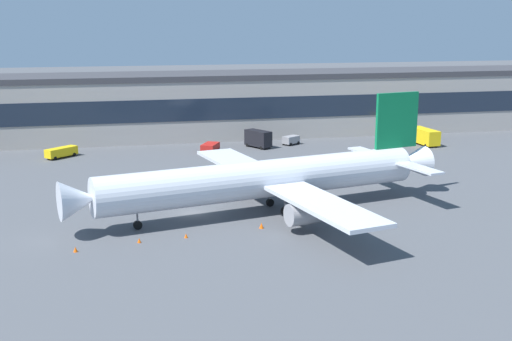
% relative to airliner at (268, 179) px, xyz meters
% --- Properties ---
extents(ground_plane, '(600.00, 600.00, 0.00)m').
position_rel_airliner_xyz_m(ground_plane, '(-10.09, 1.56, -4.69)').
color(ground_plane, '#4C4F54').
extents(terminal_building, '(198.98, 17.14, 14.22)m').
position_rel_airliner_xyz_m(terminal_building, '(-10.09, 61.48, 2.44)').
color(terminal_building, '#9E9993').
rests_on(terminal_building, ground_plane).
extents(airliner, '(53.93, 46.50, 15.42)m').
position_rel_airliner_xyz_m(airliner, '(0.00, 0.00, 0.00)').
color(airliner, silver).
rests_on(airliner, ground_plane).
extents(belt_loader, '(6.10, 5.77, 1.95)m').
position_rel_airliner_xyz_m(belt_loader, '(-30.29, 43.59, -3.53)').
color(belt_loader, yellow).
rests_on(belt_loader, ground_plane).
extents(stair_truck, '(5.06, 6.40, 3.55)m').
position_rel_airliner_xyz_m(stair_truck, '(8.76, 45.55, -2.71)').
color(stair_truck, black).
rests_on(stair_truck, ground_plane).
extents(fuel_truck, '(3.56, 8.62, 3.35)m').
position_rel_airliner_xyz_m(fuel_truck, '(43.74, 41.29, -2.80)').
color(fuel_truck, yellow).
rests_on(fuel_truck, ground_plane).
extents(pushback_tractor, '(4.46, 5.46, 1.75)m').
position_rel_airliner_xyz_m(pushback_tractor, '(-1.63, 42.68, -3.64)').
color(pushback_tractor, red).
rests_on(pushback_tractor, ground_plane).
extents(baggage_tug, '(4.10, 3.68, 1.85)m').
position_rel_airliner_xyz_m(baggage_tug, '(16.20, 46.94, -3.60)').
color(baggage_tug, gray).
rests_on(baggage_tug, ground_plane).
extents(traffic_cone_0, '(0.50, 0.50, 0.63)m').
position_rel_airliner_xyz_m(traffic_cone_0, '(-25.15, -10.79, -4.37)').
color(traffic_cone_0, '#F2590C').
rests_on(traffic_cone_0, ground_plane).
extents(traffic_cone_1, '(0.57, 0.57, 0.72)m').
position_rel_airliner_xyz_m(traffic_cone_1, '(-2.57, -6.94, -4.33)').
color(traffic_cone_1, '#F2590C').
rests_on(traffic_cone_1, ground_plane).
extents(traffic_cone_2, '(0.44, 0.44, 0.55)m').
position_rel_airliner_xyz_m(traffic_cone_2, '(-12.31, -8.56, -4.41)').
color(traffic_cone_2, '#F2590C').
rests_on(traffic_cone_2, ground_plane).
extents(traffic_cone_3, '(0.46, 0.46, 0.58)m').
position_rel_airliner_xyz_m(traffic_cone_3, '(-17.93, -9.12, -4.40)').
color(traffic_cone_3, '#F2590C').
rests_on(traffic_cone_3, ground_plane).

